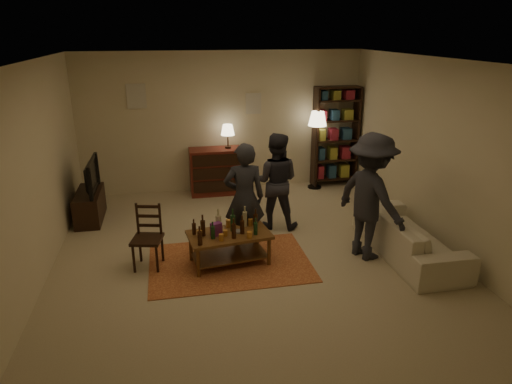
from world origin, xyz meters
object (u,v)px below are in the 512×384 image
object	(u,v)px
dining_chair	(148,234)
floor_lamp	(317,124)
person_left	(244,198)
person_by_sofa	(371,197)
person_right	(275,181)
tv_stand	(89,198)
dresser	(216,170)
coffee_table	(228,237)
sofa	(408,234)
bookshelf	(335,136)

from	to	relation	value
dining_chair	floor_lamp	size ratio (longest dim) A/B	0.57
person_left	person_by_sofa	bearing A→B (deg)	164.15
dining_chair	person_right	size ratio (longest dim) A/B	0.57
tv_stand	person_right	distance (m)	3.16
dresser	floor_lamp	xyz separation A→B (m)	(2.00, -0.06, 0.84)
person_left	coffee_table	bearing A→B (deg)	56.15
tv_stand	sofa	xyz separation A→B (m)	(4.64, -2.20, -0.08)
coffee_table	tv_stand	xyz separation A→B (m)	(-2.09, 1.98, -0.02)
sofa	person_left	bearing A→B (deg)	74.81
bookshelf	dresser	bearing A→B (deg)	-178.43
dresser	person_left	size ratio (longest dim) A/B	0.85
coffee_table	person_by_sofa	world-z (taller)	person_by_sofa
floor_lamp	person_by_sofa	size ratio (longest dim) A/B	0.88
person_right	dresser	bearing A→B (deg)	-46.56
coffee_table	person_left	xyz separation A→B (m)	(0.29, 0.40, 0.40)
dresser	bookshelf	size ratio (longest dim) A/B	0.67
sofa	floor_lamp	bearing A→B (deg)	7.29
person_left	person_by_sofa	xyz separation A→B (m)	(1.67, -0.55, 0.09)
bookshelf	person_by_sofa	bearing A→B (deg)	-101.65
dining_chair	bookshelf	xyz separation A→B (m)	(3.67, 2.80, 0.57)
dining_chair	bookshelf	bearing A→B (deg)	50.61
bookshelf	floor_lamp	bearing A→B (deg)	-163.38
dining_chair	tv_stand	bearing A→B (deg)	132.38
sofa	person_left	world-z (taller)	person_left
sofa	person_by_sofa	distance (m)	0.84
coffee_table	bookshelf	distance (m)	3.99
tv_stand	person_by_sofa	xyz separation A→B (m)	(4.05, -2.14, 0.51)
dining_chair	person_left	size ratio (longest dim) A/B	0.55
tv_stand	person_by_sofa	size ratio (longest dim) A/B	0.59
dresser	person_right	world-z (taller)	person_right
bookshelf	sofa	distance (m)	3.26
person_left	bookshelf	bearing A→B (deg)	-129.55
dresser	sofa	xyz separation A→B (m)	(2.39, -3.11, -0.17)
dresser	floor_lamp	distance (m)	2.17
tv_stand	person_left	distance (m)	2.89
coffee_table	person_right	world-z (taller)	person_right
sofa	person_by_sofa	world-z (taller)	person_by_sofa
tv_stand	person_right	bearing A→B (deg)	-16.21
dresser	bookshelf	xyz separation A→B (m)	(2.44, 0.07, 0.56)
dining_chair	tv_stand	distance (m)	2.09
floor_lamp	person_left	xyz separation A→B (m)	(-1.88, -2.43, -0.52)
dresser	floor_lamp	size ratio (longest dim) A/B	0.87
sofa	dining_chair	bearing A→B (deg)	84.08
floor_lamp	person_right	distance (m)	2.19
tv_stand	floor_lamp	world-z (taller)	floor_lamp
tv_stand	sofa	size ratio (longest dim) A/B	0.51
person_left	person_by_sofa	world-z (taller)	person_by_sofa
person_right	person_by_sofa	distance (m)	1.64
floor_lamp	sofa	size ratio (longest dim) A/B	0.75
bookshelf	floor_lamp	xyz separation A→B (m)	(-0.44, -0.13, 0.28)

